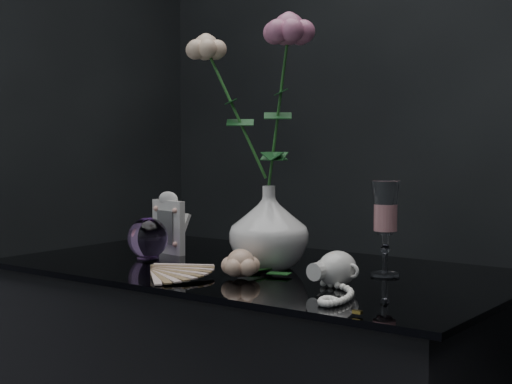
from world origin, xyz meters
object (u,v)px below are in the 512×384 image
Objects in this scene: paperweight at (148,238)px; loose_rose at (241,263)px; vase at (269,227)px; wine_glass at (385,228)px; pearl_jar at (337,267)px; picture_frame at (169,223)px.

paperweight reaches higher than loose_rose.
wine_glass is at bearing 16.20° from vase.
wine_glass reaches higher than pearl_jar.
vase is 1.87× the size of paperweight.
paperweight is 0.50m from pearl_jar.
loose_rose is 0.70× the size of pearl_jar.
wine_glass is at bearing 12.51° from paperweight.
loose_rose is at bearing -164.05° from pearl_jar.
vase is 1.18× the size of picture_frame.
wine_glass is 0.28m from loose_rose.
wine_glass is 0.78× the size of pearl_jar.
vase reaches higher than loose_rose.
vase is 0.92× the size of wine_glass.
vase reaches higher than pearl_jar.
paperweight is at bearing -72.16° from picture_frame.
paperweight is (0.01, -0.08, -0.03)m from picture_frame.
vase is 0.72× the size of pearl_jar.
pearl_jar is at bearing -3.20° from paperweight.
paperweight is 0.32m from loose_rose.
wine_glass is at bearing 84.45° from pearl_jar.
loose_rose is at bearing -138.01° from wine_glass.
paperweight is (-0.29, -0.05, -0.04)m from vase.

